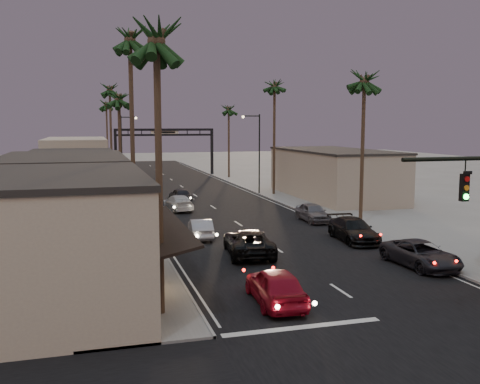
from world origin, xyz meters
TOP-DOWN VIEW (x-y plane):
  - ground at (0.00, 40.00)m, footprint 200.00×200.00m
  - road at (0.00, 45.00)m, footprint 14.00×120.00m
  - sidewalk_left at (-9.50, 52.00)m, footprint 5.00×92.00m
  - sidewalk_right at (9.50, 52.00)m, footprint 5.00×92.00m
  - storefront_near at (-13.00, 12.00)m, footprint 8.00×12.00m
  - storefront_mid at (-13.00, 26.00)m, footprint 8.00×14.00m
  - storefront_far at (-13.00, 42.00)m, footprint 8.00×16.00m
  - storefront_dist at (-13.00, 65.00)m, footprint 8.00×20.00m
  - building_right at (14.00, 40.00)m, footprint 8.00×18.00m
  - arch at (0.00, 70.00)m, footprint 15.20×0.40m
  - streetlight_right at (6.92, 45.00)m, footprint 2.13×0.30m
  - streetlight_left at (-6.92, 58.00)m, footprint 2.13×0.30m
  - palm_la at (-8.60, 9.00)m, footprint 3.20×3.20m
  - palm_lb at (-8.60, 22.00)m, footprint 3.20×3.20m
  - palm_lc at (-8.60, 36.00)m, footprint 3.20×3.20m
  - palm_ld at (-8.60, 55.00)m, footprint 3.20×3.20m
  - palm_ra at (8.60, 24.00)m, footprint 3.20×3.20m
  - palm_rb at (8.60, 44.00)m, footprint 3.20×3.20m
  - palm_rc at (8.60, 64.00)m, footprint 3.20×3.20m
  - palm_far at (-8.30, 78.00)m, footprint 3.20×3.20m
  - oncoming_red at (-3.58, 9.13)m, footprint 2.22×4.88m
  - oncoming_pickup at (-2.18, 17.94)m, footprint 3.32×5.94m
  - oncoming_silver at (-3.99, 23.44)m, footprint 1.87×4.27m
  - oncoming_white at (-3.54, 35.97)m, footprint 2.49×5.10m
  - oncoming_dgrey at (-2.41, 41.47)m, footprint 2.06×4.28m
  - oncoming_grey_far at (-4.94, 48.51)m, footprint 1.89×4.31m
  - curbside_near at (6.20, 12.75)m, footprint 2.62×5.25m
  - curbside_black at (5.76, 19.73)m, footprint 2.56×5.46m
  - curbside_grey at (6.11, 27.35)m, footprint 1.86×4.44m

SIDE VIEW (x-z plane):
  - ground at x=0.00m, z-range 0.00..0.00m
  - road at x=0.00m, z-range -0.01..0.01m
  - sidewalk_left at x=-9.50m, z-range 0.00..0.12m
  - sidewalk_right at x=9.50m, z-range 0.00..0.12m
  - oncoming_silver at x=-3.99m, z-range 0.00..1.37m
  - oncoming_grey_far at x=-4.94m, z-range 0.00..1.38m
  - oncoming_dgrey at x=-2.41m, z-range 0.00..1.41m
  - oncoming_white at x=-3.54m, z-range 0.00..1.43m
  - curbside_near at x=6.20m, z-range 0.00..1.43m
  - curbside_grey at x=6.11m, z-range 0.00..1.50m
  - curbside_black at x=5.76m, z-range 0.00..1.54m
  - oncoming_pickup at x=-2.18m, z-range 0.00..1.57m
  - oncoming_red at x=-3.58m, z-range 0.00..1.62m
  - storefront_far at x=-13.00m, z-range 0.00..5.00m
  - building_right at x=14.00m, z-range 0.00..5.00m
  - storefront_near at x=-13.00m, z-range 0.00..5.50m
  - storefront_mid at x=-13.00m, z-range 0.00..5.50m
  - storefront_dist at x=-13.00m, z-range 0.00..6.00m
  - streetlight_right at x=6.92m, z-range 0.83..9.83m
  - streetlight_left at x=-6.92m, z-range 0.83..9.83m
  - arch at x=0.00m, z-range 1.90..9.17m
  - palm_lc at x=-8.60m, z-range 4.37..16.57m
  - palm_rc at x=8.60m, z-range 4.37..16.57m
  - palm_la at x=-8.60m, z-range 4.84..18.04m
  - palm_ra at x=8.60m, z-range 4.84..18.04m
  - palm_far at x=-8.30m, z-range 4.84..18.04m
  - palm_ld at x=-8.60m, z-range 5.32..19.52m
  - palm_rb at x=8.60m, z-range 5.32..19.52m
  - palm_lb at x=-8.60m, z-range 5.79..20.99m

